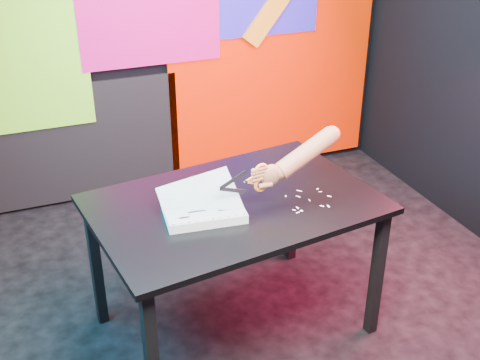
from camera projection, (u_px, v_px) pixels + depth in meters
name	position (u px, v px, depth m)	size (l,w,h in m)	color
room	(278.00, 61.00, 2.77)	(3.01, 3.01, 2.71)	black
backdrop	(196.00, 59.00, 4.18)	(2.88, 0.05, 2.08)	red
work_table	(235.00, 216.00, 2.86)	(1.42, 1.04, 0.75)	black
printout_stack	(203.00, 210.00, 2.71)	(0.38, 0.30, 0.19)	white
scissors	(258.00, 179.00, 2.72)	(0.25, 0.05, 0.14)	#9FA1AC
hand_forearm	(300.00, 156.00, 2.79)	(0.46, 0.13, 0.22)	#A46C3D
paper_clippings	(309.00, 201.00, 2.83)	(0.23, 0.21, 0.00)	silver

